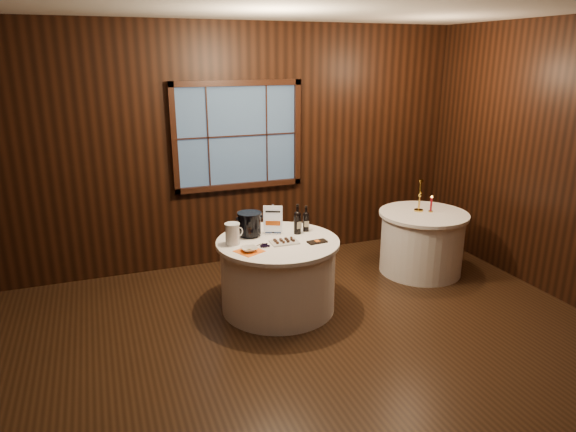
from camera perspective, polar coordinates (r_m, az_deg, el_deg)
name	(u,v)px	position (r m, az deg, el deg)	size (l,w,h in m)	color
ground	(315,356)	(4.82, 3.07, -15.24)	(6.00, 6.00, 0.00)	black
back_wall	(238,144)	(6.49, -5.63, 7.96)	(6.00, 0.10, 3.00)	black
main_table	(278,274)	(5.45, -1.11, -6.50)	(1.28, 1.28, 0.77)	white
side_table	(422,242)	(6.58, 14.62, -2.81)	(1.08, 1.08, 0.77)	white
sign_stand	(273,224)	(5.47, -1.65, -0.89)	(0.20, 0.16, 0.33)	#B5B4BC
port_bottle_left	(297,221)	(5.47, 1.06, -0.56)	(0.08, 0.08, 0.33)	black
port_bottle_right	(306,220)	(5.55, 2.01, -0.48)	(0.07, 0.07, 0.29)	black
ice_bucket	(250,224)	(5.41, -4.29, -0.86)	(0.25, 0.25, 0.26)	black
chocolate_plate	(284,241)	(5.23, -0.41, -2.84)	(0.28, 0.19, 0.04)	silver
chocolate_box	(317,242)	(5.26, 3.26, -2.87)	(0.20, 0.10, 0.02)	black
grape_bunch	(264,245)	(5.14, -2.63, -3.23)	(0.16, 0.09, 0.04)	black
glass_pitcher	(233,234)	(5.20, -6.17, -1.97)	(0.20, 0.16, 0.22)	silver
orange_napkin	(249,251)	(5.03, -4.32, -3.92)	(0.23, 0.23, 0.00)	orange
cracker_bowl	(249,249)	(5.02, -4.33, -3.69)	(0.16, 0.16, 0.04)	silver
brass_candlestick	(419,200)	(6.47, 14.39, 1.75)	(0.11, 0.11, 0.40)	gold
red_candle	(431,206)	(6.49, 15.61, 1.13)	(0.06, 0.06, 0.20)	gold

